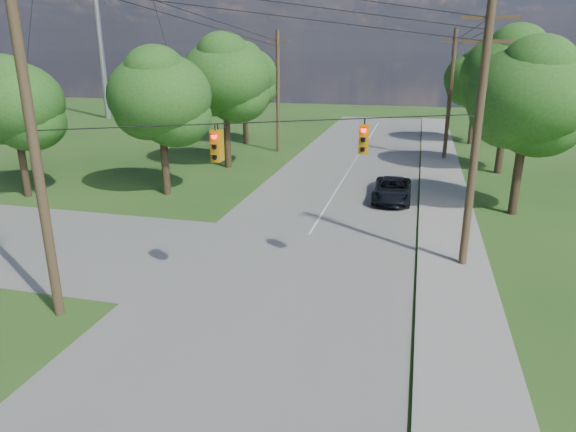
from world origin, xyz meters
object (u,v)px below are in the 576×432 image
(pole_ne, at_px, (477,134))
(pole_north_w, at_px, (278,91))
(pole_sw, at_px, (31,130))
(pole_north_e, at_px, (450,94))
(car_main_north, at_px, (392,190))

(pole_ne, xyz_separation_m, pole_north_w, (-13.90, 22.00, -0.34))
(pole_sw, height_order, pole_north_w, pole_sw)
(pole_ne, distance_m, pole_north_e, 22.00)
(pole_north_e, height_order, car_main_north, pole_north_e)
(pole_ne, distance_m, pole_north_w, 26.03)
(car_main_north, bearing_deg, pole_north_w, 127.97)
(pole_north_e, bearing_deg, pole_north_w, 180.00)
(pole_north_w, bearing_deg, pole_ne, -57.71)
(pole_ne, relative_size, pole_north_w, 1.05)
(pole_sw, bearing_deg, pole_ne, 29.38)
(pole_sw, height_order, car_main_north, pole_sw)
(pole_north_e, distance_m, car_main_north, 14.27)
(pole_north_e, bearing_deg, pole_sw, -114.52)
(pole_sw, xyz_separation_m, pole_north_w, (-0.40, 29.60, -1.10))
(pole_ne, height_order, pole_north_w, pole_ne)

